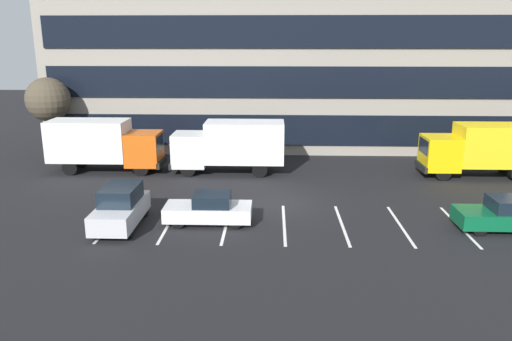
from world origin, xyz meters
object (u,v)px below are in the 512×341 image
Objects in this scene: box_truck_white at (231,144)px; box_truck_yellow_all at (482,148)px; sedan_forest at (506,215)px; bare_tree at (48,100)px; box_truck_orange at (103,143)px; sedan_white at (209,209)px; suv_silver at (121,207)px.

box_truck_white is 16.29m from box_truck_yellow_all.
bare_tree reaches higher than sedan_forest.
bare_tree reaches higher than box_truck_orange.
box_truck_yellow_all reaches higher than sedan_forest.
box_truck_white is 9.42m from sedan_white.
suv_silver is (4.10, -9.95, -1.02)m from box_truck_orange.
box_truck_yellow_all is (16.29, -0.37, -0.02)m from box_truck_white.
box_truck_white is 1.74× the size of suv_silver.
bare_tree is at bearing 144.86° from box_truck_orange.
sedan_forest is (-2.58, -9.37, -1.18)m from box_truck_yellow_all.
box_truck_orange reaches higher than box_truck_yellow_all.
box_truck_orange is 1.25× the size of bare_tree.
box_truck_yellow_all is 22.81m from suv_silver.
suv_silver is at bearing -114.28° from box_truck_white.
box_truck_white is 1.24× the size of bare_tree.
box_truck_white is at bearing 178.70° from box_truck_yellow_all.
suv_silver is (-4.44, -9.84, -1.01)m from box_truck_white.
box_truck_white is 0.99× the size of box_truck_orange.
box_truck_orange is at bearing 156.11° from sedan_forest.
sedan_forest is at bearing -35.42° from box_truck_white.
sedan_white is at bearing -91.65° from box_truck_white.
sedan_forest is 1.02× the size of suv_silver.
sedan_white is (8.27, -9.45, -1.25)m from box_truck_orange.
sedan_forest is (22.24, -9.85, -1.22)m from box_truck_orange.
suv_silver is 16.71m from bare_tree.
box_truck_white is at bearing -15.15° from bare_tree.
box_truck_yellow_all is 24.83m from box_truck_orange.
box_truck_yellow_all is at bearing -1.30° from box_truck_white.
box_truck_white is 1.78× the size of sedan_white.
sedan_forest is at bearing 0.30° from suv_silver.
box_truck_yellow_all is at bearing 74.59° from sedan_forest.
sedan_white is at bearing -44.28° from bare_tree.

